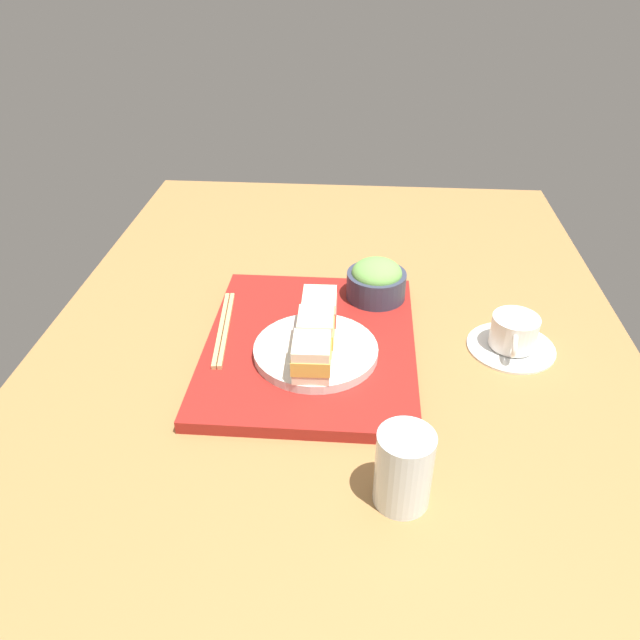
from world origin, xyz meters
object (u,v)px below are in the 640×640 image
coffee_cup (513,336)px  drinking_glass (404,469)px  sandwich_near (319,310)px  sandwich_plate (316,351)px  sandwich_middle (316,332)px  salad_bowl (376,280)px  sandwich_far (311,357)px  chopsticks_pair (224,328)px

coffee_cup → drinking_glass: drinking_glass is taller
sandwich_near → sandwich_plate: bearing=-1.0°
sandwich_middle → salad_bowl: 20.68cm
sandwich_far → salad_bowl: bearing=158.9°
salad_bowl → sandwich_far: bearing=-21.1°
sandwich_plate → sandwich_near: (-6.26, 0.11, 3.63)cm
sandwich_near → drinking_glass: 34.54cm
sandwich_middle → drinking_glass: 28.84cm
salad_bowl → drinking_glass: (44.33, 3.13, -0.24)cm
sandwich_plate → salad_bowl: size_ratio=1.84×
sandwich_near → drinking_glass: (32.20, 12.43, -1.19)cm
sandwich_far → chopsticks_pair: sandwich_far is taller
sandwich_near → sandwich_far: sandwich_near is taller
sandwich_far → chopsticks_pair: 20.19cm
sandwich_near → sandwich_far: 12.53cm
sandwich_plate → chopsticks_pair: size_ratio=0.91×
sandwich_near → chopsticks_pair: bearing=-88.1°
sandwich_far → drinking_glass: 23.41cm
sandwich_near → salad_bowl: same height
chopsticks_pair → salad_bowl: bearing=116.6°
sandwich_far → coffee_cup: 34.73cm
sandwich_plate → sandwich_far: 7.19cm
sandwich_near → salad_bowl: size_ratio=0.66×
salad_bowl → chopsticks_pair: (12.66, -25.27, -3.08)cm
sandwich_far → drinking_glass: bearing=32.7°
sandwich_middle → salad_bowl: size_ratio=0.63×
sandwich_middle → salad_bowl: same height
sandwich_near → sandwich_far: bearing=-1.0°
sandwich_plate → sandwich_far: bearing=-1.0°
chopsticks_pair → sandwich_plate: bearing=70.1°
sandwich_near → chopsticks_pair: size_ratio=0.33×
sandwich_far → salad_bowl: 26.44cm
sandwich_near → sandwich_middle: same height
sandwich_near → chopsticks_pair: (0.53, -15.97, -4.03)cm
sandwich_near → salad_bowl: (-12.13, 9.30, -0.95)cm
sandwich_near → coffee_cup: sandwich_near is taller
coffee_cup → drinking_glass: bearing=-30.5°
sandwich_middle → coffee_cup: bearing=102.2°
sandwich_plate → chopsticks_pair: sandwich_plate is taller
salad_bowl → drinking_glass: size_ratio=1.02×
sandwich_plate → sandwich_near: bearing=179.0°
sandwich_near → drinking_glass: size_ratio=0.67×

